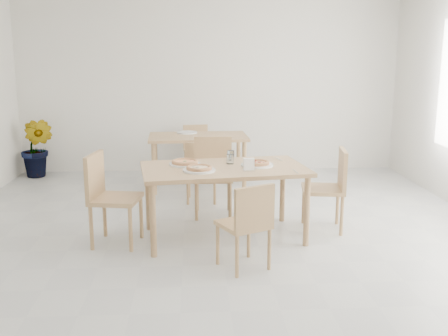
{
  "coord_description": "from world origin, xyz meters",
  "views": [
    {
      "loc": [
        -0.26,
        -4.88,
        1.89
      ],
      "look_at": [
        0.04,
        0.3,
        0.74
      ],
      "focal_mm": 42.0,
      "sensor_mm": 36.0,
      "label": 1
    }
  ],
  "objects": [
    {
      "name": "second_table",
      "position": [
        -0.2,
        2.36,
        0.66
      ],
      "size": [
        1.39,
        0.83,
        0.75
      ],
      "rotation": [
        0.0,
        0.0,
        0.04
      ],
      "color": "tan",
      "rests_on": "ground"
    },
    {
      "name": "pizza_pepperoni",
      "position": [
        0.39,
        0.33,
        0.78
      ],
      "size": [
        0.28,
        0.28,
        0.03
      ],
      "rotation": [
        0.0,
        0.0,
        0.15
      ],
      "color": "tan",
      "rests_on": "plate_pepperoni"
    },
    {
      "name": "chair_south",
      "position": [
        0.2,
        -0.55,
        0.46
      ],
      "size": [
        0.52,
        0.52,
        0.79
      ],
      "rotation": [
        0.0,
        0.0,
        3.61
      ],
      "color": "tan",
      "rests_on": "ground"
    },
    {
      "name": "pizza_margherita",
      "position": [
        -0.35,
        0.42,
        0.78
      ],
      "size": [
        0.28,
        0.28,
        0.03
      ],
      "rotation": [
        0.0,
        0.0,
        -0.04
      ],
      "color": "tan",
      "rests_on": "plate_margherita"
    },
    {
      "name": "chair_west",
      "position": [
        -1.12,
        0.19,
        0.53
      ],
      "size": [
        0.53,
        0.53,
        0.92
      ],
      "rotation": [
        0.0,
        0.0,
        1.4
      ],
      "color": "tan",
      "rests_on": "ground"
    },
    {
      "name": "fork_a",
      "position": [
        0.66,
        0.63,
        0.75
      ],
      "size": [
        0.07,
        0.18,
        0.01
      ],
      "primitive_type": "cube",
      "rotation": [
        0.0,
        0.0,
        0.27
      ],
      "color": "silver",
      "rests_on": "main_table"
    },
    {
      "name": "main_table",
      "position": [
        0.04,
        0.3,
        0.68
      ],
      "size": [
        1.76,
        1.15,
        0.75
      ],
      "rotation": [
        0.0,
        0.0,
        0.14
      ],
      "color": "tan",
      "rests_on": "ground"
    },
    {
      "name": "chair_back_s",
      "position": [
        -0.17,
        1.6,
        0.46
      ],
      "size": [
        0.41,
        0.41,
        0.8
      ],
      "rotation": [
        0.0,
        0.0,
        3.1
      ],
      "color": "tan",
      "rests_on": "ground"
    },
    {
      "name": "chair_east",
      "position": [
        1.2,
        0.47,
        0.51
      ],
      "size": [
        0.5,
        0.5,
        0.89
      ],
      "rotation": [
        0.0,
        0.0,
        -1.72
      ],
      "color": "tan",
      "rests_on": "ground"
    },
    {
      "name": "plate_empty",
      "position": [
        -0.35,
        2.59,
        0.76
      ],
      "size": [
        0.29,
        0.29,
        0.02
      ],
      "primitive_type": "cylinder",
      "color": "white",
      "rests_on": "second_table"
    },
    {
      "name": "tumbler_a",
      "position": [
        0.14,
        0.67,
        0.8
      ],
      "size": [
        0.08,
        0.08,
        0.1
      ],
      "primitive_type": "cylinder",
      "color": "white",
      "rests_on": "main_table"
    },
    {
      "name": "plate_mushroom",
      "position": [
        -0.21,
        0.13,
        0.76
      ],
      "size": [
        0.32,
        0.32,
        0.02
      ],
      "primitive_type": "cylinder",
      "color": "white",
      "rests_on": "main_table"
    },
    {
      "name": "plate_pepperoni",
      "position": [
        0.39,
        0.33,
        0.76
      ],
      "size": [
        0.33,
        0.33,
        0.02
      ],
      "primitive_type": "cylinder",
      "color": "white",
      "rests_on": "main_table"
    },
    {
      "name": "chair_back_n",
      "position": [
        -0.22,
        3.14,
        0.45
      ],
      "size": [
        0.44,
        0.44,
        0.78
      ],
      "rotation": [
        0.0,
        0.0,
        0.15
      ],
      "color": "tan",
      "rests_on": "ground"
    },
    {
      "name": "fork_b",
      "position": [
        0.73,
        0.03,
        0.75
      ],
      "size": [
        0.03,
        0.17,
        0.01
      ],
      "primitive_type": "cube",
      "rotation": [
        0.0,
        0.0,
        0.11
      ],
      "color": "silver",
      "rests_on": "main_table"
    },
    {
      "name": "plate_margherita",
      "position": [
        -0.35,
        0.42,
        0.76
      ],
      "size": [
        0.32,
        0.32,
        0.02
      ],
      "primitive_type": "cylinder",
      "color": "white",
      "rests_on": "main_table"
    },
    {
      "name": "potted_plant",
      "position": [
        -2.65,
        3.15,
        0.46
      ],
      "size": [
        0.59,
        0.52,
        0.91
      ],
      "primitive_type": "imported",
      "rotation": [
        0.0,
        0.0,
        -0.25
      ],
      "color": "#2E7122",
      "rests_on": "ground"
    },
    {
      "name": "napkin_holder",
      "position": [
        0.28,
        0.09,
        0.81
      ],
      "size": [
        0.12,
        0.07,
        0.13
      ],
      "rotation": [
        0.0,
        0.0,
        0.14
      ],
      "color": "silver",
      "rests_on": "main_table"
    },
    {
      "name": "chair_north",
      "position": [
        -0.04,
        1.14,
        0.53
      ],
      "size": [
        0.46,
        0.46,
        0.91
      ],
      "rotation": [
        0.0,
        0.0,
        -0.03
      ],
      "color": "tan",
      "rests_on": "ground"
    },
    {
      "name": "tumbler_b",
      "position": [
        0.12,
        0.45,
        0.8
      ],
      "size": [
        0.07,
        0.07,
        0.1
      ],
      "primitive_type": "cylinder",
      "color": "white",
      "rests_on": "main_table"
    },
    {
      "name": "pizza_mushroom",
      "position": [
        -0.21,
        0.13,
        0.78
      ],
      "size": [
        0.28,
        0.28,
        0.03
      ],
      "rotation": [
        0.0,
        0.0,
        -0.12
      ],
      "color": "tan",
      "rests_on": "plate_mushroom"
    }
  ]
}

